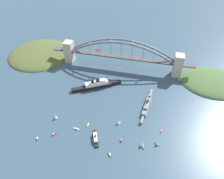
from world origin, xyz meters
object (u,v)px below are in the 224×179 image
at_px(harbor_arch_bridge, 121,57).
at_px(seaplane_taxiing_near_bridge, 97,50).
at_px(harbor_ferry_steamer, 95,138).
at_px(small_boat_3, 76,129).
at_px(ocean_liner, 96,85).
at_px(small_boat_1, 88,125).
at_px(small_boat_7, 118,122).
at_px(small_boat_9, 37,138).
at_px(channel_marker_buoy, 130,77).
at_px(small_boat_6, 121,140).
at_px(small_boat_4, 110,154).
at_px(small_boat_8, 158,143).
at_px(small_boat_10, 55,117).
at_px(small_boat_5, 54,134).
at_px(small_boat_0, 162,131).
at_px(small_boat_2, 142,144).
at_px(naval_cruiser, 147,105).

bearing_deg(harbor_arch_bridge, seaplane_taxiing_near_bridge, -39.63).
xyz_separation_m(harbor_ferry_steamer, small_boat_3, (33.18, -10.87, -1.68)).
xyz_separation_m(ocean_liner, small_boat_1, (-12.20, 88.79, -4.94)).
relative_size(harbor_ferry_steamer, small_boat_7, 3.36).
height_order(seaplane_taxiing_near_bridge, small_boat_3, seaplane_taxiing_near_bridge).
bearing_deg(small_boat_9, channel_marker_buoy, -122.20).
distance_m(small_boat_9, channel_marker_buoy, 201.44).
height_order(harbor_arch_bridge, channel_marker_buoy, harbor_arch_bridge).
bearing_deg(small_boat_6, channel_marker_buoy, -85.64).
bearing_deg(small_boat_3, small_boat_4, 152.52).
distance_m(small_boat_8, small_boat_10, 159.45).
xyz_separation_m(seaplane_taxiing_near_bridge, small_boat_5, (-3.50, 242.50, -0.94)).
height_order(small_boat_5, small_boat_6, small_boat_6).
bearing_deg(small_boat_0, ocean_liner, -31.48).
height_order(ocean_liner, small_boat_2, ocean_liner).
relative_size(small_boat_0, channel_marker_buoy, 2.73).
height_order(small_boat_8, small_boat_10, small_boat_10).
bearing_deg(small_boat_4, small_boat_0, -139.98).
distance_m(ocean_liner, small_boat_10, 96.66).
distance_m(small_boat_7, small_boat_10, 98.81).
bearing_deg(harbor_arch_bridge, small_boat_8, 116.81).
relative_size(small_boat_1, small_boat_3, 0.94).
xyz_separation_m(harbor_arch_bridge, seaplane_taxiing_near_bridge, (65.81, -54.50, -23.45)).
bearing_deg(harbor_ferry_steamer, small_boat_4, 142.49).
xyz_separation_m(small_boat_0, small_boat_7, (65.59, 0.56, 3.14)).
bearing_deg(ocean_liner, small_boat_6, 122.73).
xyz_separation_m(naval_cruiser, small_boat_0, (-27.09, 47.34, -2.25)).
xyz_separation_m(seaplane_taxiing_near_bridge, channel_marker_buoy, (-90.53, 83.65, -0.71)).
bearing_deg(small_boat_6, small_boat_4, 67.84).
bearing_deg(small_boat_7, harbor_arch_bridge, -80.10).
relative_size(naval_cruiser, channel_marker_buoy, 29.69).
bearing_deg(small_boat_10, small_boat_5, 109.11).
relative_size(harbor_ferry_steamer, small_boat_8, 3.65).
xyz_separation_m(small_boat_2, small_boat_3, (99.25, -7.15, -3.69)).
xyz_separation_m(harbor_arch_bridge, small_boat_10, (72.47, 158.67, -20.72)).
distance_m(harbor_ferry_steamer, small_boat_0, 98.36).
xyz_separation_m(ocean_liner, small_boat_5, (31.15, 116.71, -4.89)).
height_order(small_boat_7, channel_marker_buoy, small_boat_7).
relative_size(small_boat_0, small_boat_3, 0.74).
distance_m(seaplane_taxiing_near_bridge, small_boat_4, 271.75).
bearing_deg(channel_marker_buoy, small_boat_8, 113.51).
distance_m(harbor_ferry_steamer, small_boat_4, 32.64).
height_order(small_boat_9, channel_marker_buoy, channel_marker_buoy).
bearing_deg(small_boat_3, naval_cruiser, -143.67).
xyz_separation_m(seaplane_taxiing_near_bridge, small_boat_10, (6.66, 213.17, 2.74)).
relative_size(small_boat_1, small_boat_5, 1.27).
relative_size(seaplane_taxiing_near_bridge, small_boat_6, 1.43).
xyz_separation_m(small_boat_3, small_boat_6, (-69.59, 4.79, 0.16)).
bearing_deg(channel_marker_buoy, small_boat_0, 119.59).
bearing_deg(small_boat_2, small_boat_0, -128.93).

